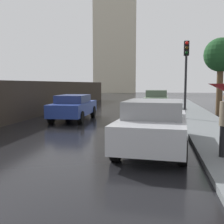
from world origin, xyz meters
TOP-DOWN VIEW (x-y plane):
  - car_green_mid_road at (2.69, 18.38)m, footprint 1.93×3.97m
  - car_blue_far_ahead at (-1.67, 11.11)m, footprint 1.88×4.57m
  - car_silver_behind_camera at (2.81, 4.98)m, footprint 2.16×4.70m
  - traffic_light at (4.27, 11.75)m, footprint 0.26×0.39m
  - street_tree_near at (6.68, 15.19)m, footprint 2.12×2.12m
  - distant_tower at (-7.54, 59.35)m, footprint 10.64×10.61m

SIDE VIEW (x-z plane):
  - car_blue_far_ahead at x=-1.67m, z-range 0.05..1.42m
  - car_green_mid_road at x=2.69m, z-range 0.02..1.50m
  - car_silver_behind_camera at x=2.81m, z-range 0.02..1.52m
  - traffic_light at x=4.27m, z-range 0.94..4.99m
  - street_tree_near at x=6.68m, z-range 1.26..6.11m
  - distant_tower at x=-7.54m, z-range -1.85..27.83m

